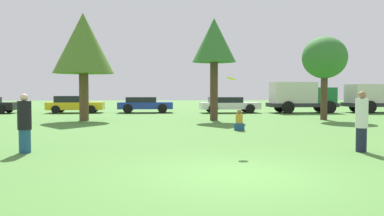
{
  "coord_description": "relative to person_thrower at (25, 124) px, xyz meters",
  "views": [
    {
      "loc": [
        -1.4,
        -8.25,
        1.77
      ],
      "look_at": [
        -0.76,
        4.48,
        1.2
      ],
      "focal_mm": 37.53,
      "sensor_mm": 36.0,
      "label": 1
    }
  ],
  "objects": [
    {
      "name": "ground_plane",
      "position": [
        5.54,
        -3.21,
        -0.83
      ],
      "size": [
        120.0,
        120.0,
        0.0
      ],
      "primitive_type": "plane",
      "color": "#477A33"
    },
    {
      "name": "delivery_truck_green",
      "position": [
        14.14,
        19.13,
        0.48
      ],
      "size": [
        5.29,
        2.38,
        2.37
      ],
      "rotation": [
        0.0,
        0.0,
        0.05
      ],
      "color": "#2D2D33",
      "rests_on": "ground"
    },
    {
      "name": "parked_car_blue",
      "position": [
        2.0,
        19.87,
        -0.16
      ],
      "size": [
        4.29,
        2.1,
        1.22
      ],
      "rotation": [
        0.0,
        0.0,
        0.05
      ],
      "color": "#1E389E",
      "rests_on": "ground"
    },
    {
      "name": "person_catcher",
      "position": [
        9.57,
        -0.29,
        0.04
      ],
      "size": [
        0.35,
        0.35,
        1.74
      ],
      "rotation": [
        0.0,
        0.0,
        3.11
      ],
      "color": "#191E33",
      "rests_on": "ground"
    },
    {
      "name": "parked_car_yellow",
      "position": [
        -3.39,
        19.92,
        -0.15
      ],
      "size": [
        4.3,
        2.09,
        1.32
      ],
      "rotation": [
        0.0,
        0.0,
        0.05
      ],
      "color": "gold",
      "rests_on": "ground"
    },
    {
      "name": "delivery_truck_grey",
      "position": [
        20.44,
        19.15,
        0.41
      ],
      "size": [
        5.7,
        2.69,
        2.21
      ],
      "rotation": [
        0.0,
        0.0,
        0.05
      ],
      "color": "#2D2D33",
      "rests_on": "ground"
    },
    {
      "name": "person_thrower",
      "position": [
        0.0,
        0.0,
        0.0
      ],
      "size": [
        0.38,
        0.38,
        1.67
      ],
      "rotation": [
        0.0,
        0.0,
        -0.03
      ],
      "color": "navy",
      "rests_on": "ground"
    },
    {
      "name": "tree_2",
      "position": [
        13.17,
        11.9,
        2.8
      ],
      "size": [
        2.62,
        2.62,
        4.92
      ],
      "color": "#473323",
      "rests_on": "ground"
    },
    {
      "name": "parked_car_white",
      "position": [
        8.52,
        19.36,
        -0.17
      ],
      "size": [
        4.63,
        2.08,
        1.22
      ],
      "rotation": [
        0.0,
        0.0,
        0.05
      ],
      "color": "silver",
      "rests_on": "ground"
    },
    {
      "name": "frisbee",
      "position": [
        5.87,
        0.17,
        1.28
      ],
      "size": [
        0.27,
        0.27,
        0.12
      ],
      "color": "yellow"
    },
    {
      "name": "bystander_sitting",
      "position": [
        7.09,
        5.95,
        -0.46
      ],
      "size": [
        0.42,
        0.35,
        0.92
      ],
      "color": "navy",
      "rests_on": "ground"
    },
    {
      "name": "tree_0",
      "position": [
        -0.94,
        11.97,
        3.57
      ],
      "size": [
        3.46,
        3.46,
        6.19
      ],
      "color": "brown",
      "rests_on": "ground"
    },
    {
      "name": "tree_1",
      "position": [
        6.58,
        11.73,
        3.7
      ],
      "size": [
        2.53,
        2.53,
        5.92
      ],
      "color": "#473323",
      "rests_on": "ground"
    }
  ]
}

